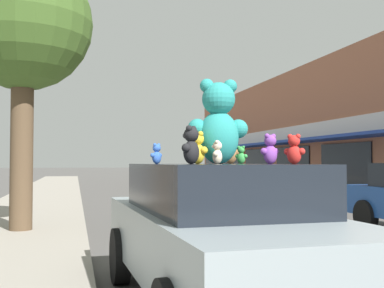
# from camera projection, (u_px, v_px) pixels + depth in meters

# --- Properties ---
(plush_art_car) EXTENTS (2.05, 4.59, 1.55)m
(plush_art_car) POSITION_uv_depth(u_px,v_px,m) (217.00, 231.00, 5.15)
(plush_art_car) COLOR #8C999E
(plush_art_car) RESTS_ON ground_plane
(teddy_bear_giant) EXTENTS (0.71, 0.45, 0.96)m
(teddy_bear_giant) POSITION_uv_depth(u_px,v_px,m) (218.00, 123.00, 5.44)
(teddy_bear_giant) COLOR teal
(teddy_bear_giant) RESTS_ON plush_art_car
(teddy_bear_purple) EXTENTS (0.23, 0.17, 0.31)m
(teddy_bear_purple) POSITION_uv_depth(u_px,v_px,m) (270.00, 149.00, 4.82)
(teddy_bear_purple) COLOR purple
(teddy_bear_purple) RESTS_ON plush_art_car
(teddy_bear_yellow) EXTENTS (0.21, 0.26, 0.35)m
(teddy_bear_yellow) POSITION_uv_depth(u_px,v_px,m) (198.00, 148.00, 5.18)
(teddy_bear_yellow) COLOR yellow
(teddy_bear_yellow) RESTS_ON plush_art_car
(teddy_bear_green) EXTENTS (0.16, 0.15, 0.22)m
(teddy_bear_green) POSITION_uv_depth(u_px,v_px,m) (241.00, 155.00, 5.95)
(teddy_bear_green) COLOR green
(teddy_bear_green) RESTS_ON plush_art_car
(teddy_bear_black) EXTENTS (0.25, 0.27, 0.38)m
(teddy_bear_black) POSITION_uv_depth(u_px,v_px,m) (191.00, 146.00, 4.76)
(teddy_bear_black) COLOR black
(teddy_bear_black) RESTS_ON plush_art_car
(teddy_bear_brown) EXTENTS (0.26, 0.16, 0.36)m
(teddy_bear_brown) POSITION_uv_depth(u_px,v_px,m) (230.00, 151.00, 6.33)
(teddy_bear_brown) COLOR olive
(teddy_bear_brown) RESTS_ON plush_art_car
(teddy_bear_red) EXTENTS (0.20, 0.20, 0.30)m
(teddy_bear_red) POSITION_uv_depth(u_px,v_px,m) (294.00, 150.00, 4.71)
(teddy_bear_red) COLOR red
(teddy_bear_red) RESTS_ON plush_art_car
(teddy_bear_blue) EXTENTS (0.16, 0.15, 0.23)m
(teddy_bear_blue) POSITION_uv_depth(u_px,v_px,m) (157.00, 154.00, 5.23)
(teddy_bear_blue) COLOR blue
(teddy_bear_blue) RESTS_ON plush_art_car
(teddy_bear_pink) EXTENTS (0.13, 0.17, 0.23)m
(teddy_bear_pink) POSITION_uv_depth(u_px,v_px,m) (191.00, 153.00, 4.99)
(teddy_bear_pink) COLOR pink
(teddy_bear_pink) RESTS_ON plush_art_car
(teddy_bear_cream) EXTENTS (0.15, 0.19, 0.25)m
(teddy_bear_cream) POSITION_uv_depth(u_px,v_px,m) (217.00, 153.00, 5.05)
(teddy_bear_cream) COLOR beige
(teddy_bear_cream) RESTS_ON plush_art_car
(street_tree) EXTENTS (2.94, 2.94, 5.93)m
(street_tree) POSITION_uv_depth(u_px,v_px,m) (23.00, 26.00, 10.34)
(street_tree) COLOR brown
(street_tree) RESTS_ON sidewalk_near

